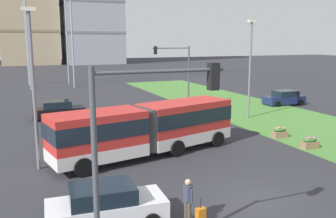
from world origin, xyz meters
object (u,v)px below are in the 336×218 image
Objects in this scene: car_white_van at (106,206)px; rolling_suitcase at (201,215)px; articulated_bus at (147,128)px; car_navy_sedan at (284,98)px; streetlight_left at (33,83)px; traffic_light_near_left at (139,135)px; flower_planter_1 at (310,143)px; car_black_sedan at (59,110)px; traffic_light_far_right at (177,66)px; flower_planter_2 at (280,132)px; streetlight_median at (250,65)px; pedestrian_crossing at (188,198)px.

rolling_suitcase is (3.37, -1.20, -0.44)m from car_white_van.
articulated_bus reaches higher than rolling_suitcase.
streetlight_left is (-25.62, -10.98, 3.93)m from car_navy_sedan.
traffic_light_near_left is 0.73× the size of streetlight_left.
flower_planter_1 is (-9.44, -13.76, -0.33)m from car_navy_sedan.
flower_planter_1 is at bearing 29.76° from traffic_light_near_left.
car_black_sedan is at bearing 88.61° from car_white_van.
traffic_light_far_right reaches higher than car_white_van.
traffic_light_near_left reaches higher than car_black_sedan.
rolling_suitcase is 0.88× the size of flower_planter_2.
car_black_sedan is at bearing 157.80° from streetlight_median.
car_white_van reaches higher than flower_planter_1.
articulated_bus is at bearing -179.83° from flower_planter_2.
flower_planter_2 is at bearing 37.95° from traffic_light_near_left.
car_white_van and car_navy_sedan have the same top height.
articulated_bus reaches higher than flower_planter_1.
car_white_van is at bearing -138.69° from streetlight_median.
car_black_sedan is 4.03× the size of flower_planter_2.
car_white_van is at bearing -91.39° from car_black_sedan.
car_black_sedan reaches higher than rolling_suitcase.
flower_planter_2 is 16.73m from streetlight_left.
flower_planter_1 and flower_planter_2 have the same top height.
car_white_van is at bearing -119.58° from articulated_bus.
streetlight_left is (-4.88, 8.44, 3.68)m from pedestrian_crossing.
traffic_light_far_right is (9.17, 22.90, 4.00)m from rolling_suitcase.
streetlight_left reaches higher than flower_planter_2.
car_navy_sedan is (23.66, 18.42, 0.00)m from car_white_van.
flower_planter_1 is at bearing -90.00° from flower_planter_2.
streetlight_left reaches higher than car_black_sedan.
streetlight_median reaches higher than car_black_sedan.
car_white_van is 0.72× the size of traffic_light_far_right.
traffic_light_far_right reaches higher than traffic_light_near_left.
traffic_light_near_left reaches higher than articulated_bus.
car_navy_sedan is 28.23m from rolling_suitcase.
rolling_suitcase is 20.46m from streetlight_median.
rolling_suitcase is 0.16× the size of traffic_light_near_left.
pedestrian_crossing is at bearing -153.39° from flower_planter_1.
streetlight_median is at bearing 47.82° from traffic_light_near_left.
car_navy_sedan is at bearing 29.42° from streetlight_median.
car_navy_sedan is 12.13m from traffic_light_far_right.
articulated_bus is at bearing 80.96° from pedestrian_crossing.
flower_planter_2 is at bearing 0.17° from articulated_bus.
flower_planter_2 is 14.76m from traffic_light_far_right.
car_black_sedan is at bearing 97.51° from rolling_suitcase.
flower_planter_2 is at bearing -83.19° from traffic_light_far_right.
car_white_van is 4.10× the size of flower_planter_2.
traffic_light_far_right is at bearing 67.04° from pedestrian_crossing.
car_black_sedan is (-3.78, 13.01, -0.90)m from articulated_bus.
articulated_bus is 2.67× the size of car_white_van.
flower_planter_1 is (13.72, -15.88, -0.33)m from car_black_sedan.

